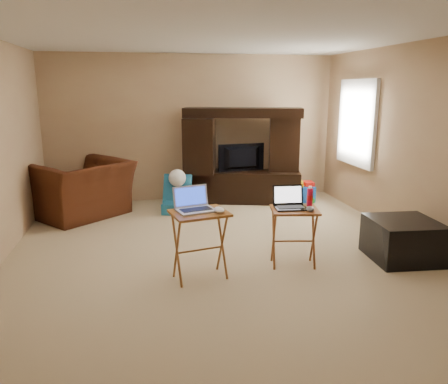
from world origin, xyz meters
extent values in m
plane|color=#C7B78A|center=(0.00, 0.00, 0.00)|extent=(5.50, 5.50, 0.00)
plane|color=silver|center=(0.00, 0.00, 2.50)|extent=(5.50, 5.50, 0.00)
plane|color=tan|center=(0.00, 2.75, 1.25)|extent=(5.00, 0.00, 5.00)
plane|color=tan|center=(0.00, -2.75, 1.25)|extent=(5.00, 0.00, 5.00)
plane|color=tan|center=(2.50, 0.00, 1.25)|extent=(0.00, 5.50, 5.50)
plane|color=white|center=(2.48, 1.55, 1.40)|extent=(0.00, 1.20, 1.20)
cube|color=white|center=(2.46, 1.55, 1.40)|extent=(0.06, 1.14, 1.34)
cube|color=black|center=(0.80, 2.32, 0.81)|extent=(2.03, 1.00, 1.61)
imported|color=black|center=(0.80, 2.27, 0.77)|extent=(0.83, 0.21, 0.47)
imported|color=#4B1F10|center=(-1.82, 1.91, 0.43)|extent=(1.74, 1.72, 0.85)
cube|color=black|center=(2.03, -0.58, 0.23)|extent=(0.77, 0.77, 0.47)
cube|color=#955B24|center=(-0.34, -0.67, 0.36)|extent=(0.64, 0.55, 0.72)
cube|color=#A25B27|center=(0.72, -0.52, 0.33)|extent=(0.57, 0.48, 0.65)
cube|color=#B9B9BE|center=(-0.37, -0.64, 0.84)|extent=(0.44, 0.39, 0.24)
cube|color=black|center=(0.68, -0.50, 0.77)|extent=(0.36, 0.31, 0.24)
ellipsoid|color=white|center=(-0.15, -0.74, 0.75)|extent=(0.13, 0.16, 0.06)
ellipsoid|color=#444449|center=(0.85, -0.64, 0.68)|extent=(0.12, 0.15, 0.05)
cylinder|color=red|center=(0.92, -0.44, 0.76)|extent=(0.06, 0.06, 0.20)
camera|label=1|loc=(-0.89, -4.87, 1.94)|focal=35.00mm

